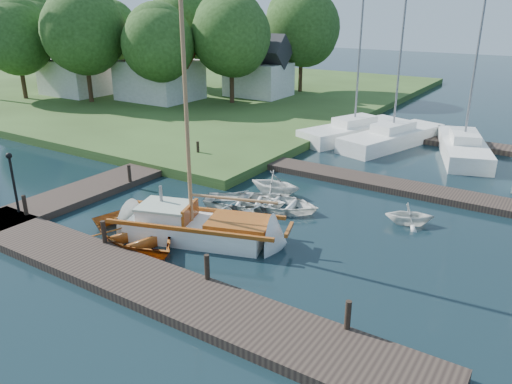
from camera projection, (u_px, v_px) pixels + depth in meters
The scene contains 32 objects.
ground at pixel (256, 220), 19.77m from camera, with size 160.00×160.00×0.00m, color black.
near_dock at pixel (148, 283), 15.00m from camera, with size 18.00×2.20×0.30m, color black.
left_dock at pixel (146, 170), 25.36m from camera, with size 2.20×18.00×0.30m, color black.
far_dock at pixel (365, 180), 23.80m from camera, with size 14.00×1.60×0.30m, color black.
shore at pixel (144, 85), 51.21m from camera, with size 50.00×40.00×0.50m, color #344C1F.
mooring_post_0 at pixel (25, 205), 19.41m from camera, with size 0.16×0.16×0.80m, color black.
mooring_post_1 at pixel (104, 232), 17.12m from camera, with size 0.16×0.16×0.80m, color black.
mooring_post_2 at pixel (207, 267), 14.83m from camera, with size 0.16×0.16×0.80m, color black.
mooring_post_3 at pixel (348, 315), 12.54m from camera, with size 0.16×0.16×0.80m, color black.
mooring_post_4 at pixel (129, 173), 23.09m from camera, with size 0.16×0.16×0.80m, color black.
mooring_post_5 at pixel (198, 149), 27.01m from camera, with size 0.16×0.16×0.80m, color black.
lamp_post at pixel (12, 174), 19.26m from camera, with size 0.24×0.24×2.44m.
sailboat at pixel (201, 230), 18.12m from camera, with size 7.41×4.07×9.83m.
dinghy at pixel (135, 231), 17.76m from camera, with size 3.10×4.34×0.90m, color maroon.
tender_a at pixel (245, 199), 20.93m from camera, with size 2.45×3.43×0.71m, color silver.
tender_b at pixel (275, 182), 22.19m from camera, with size 2.03×2.35×1.24m, color silver.
tender_c at pixel (278, 201), 20.69m from camera, with size 2.51×3.51×0.73m, color silver.
tender_d at pixel (410, 213), 19.27m from camera, with size 1.59×1.84×0.97m, color silver.
marina_boat_0 at pixel (354, 130), 31.64m from camera, with size 4.90×8.10×11.66m.
marina_boat_1 at pixel (392, 136), 30.09m from camera, with size 4.41×8.19×11.51m.
marina_boat_2 at pixel (463, 146), 27.97m from camera, with size 4.40×7.59×12.34m.
house_a at pixel (159, 69), 41.47m from camera, with size 6.30×5.00×6.29m.
house_b at pixel (77, 68), 44.04m from camera, with size 5.77×4.50×5.79m.
house_c at pixel (259, 71), 43.27m from camera, with size 5.25×4.00×5.28m.
tree_0 at pixel (17, 37), 40.99m from camera, with size 6.12×6.07×8.28m.
tree_1 at pixel (84, 31), 39.30m from camera, with size 6.70×6.70×9.20m.
tree_2 at pixel (159, 43), 38.12m from camera, with size 5.83×5.75×7.82m.
tree_3 at pixel (231, 35), 39.02m from camera, with size 6.41×6.38×8.74m.
tree_4 at pixel (186, 24), 46.04m from camera, with size 7.01×7.01×9.66m.
tree_5 at pixel (111, 33), 48.88m from camera, with size 6.00×5.94×8.10m.
tree_6 at pixel (37, 31), 48.71m from camera, with size 6.24×6.20×8.46m.
tree_7 at pixel (302, 27), 44.15m from camera, with size 6.83×6.83×9.38m.
Camera 1 is at (9.85, -15.19, 8.01)m, focal length 35.00 mm.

